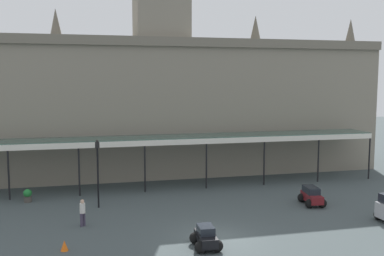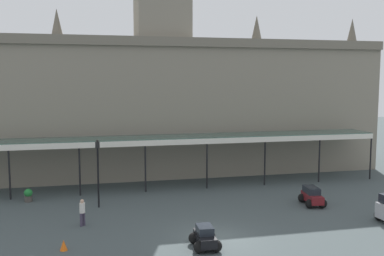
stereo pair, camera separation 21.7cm
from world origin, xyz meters
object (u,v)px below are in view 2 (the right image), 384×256
(pedestrian_near_entrance, at_px, (82,211))
(traffic_cone, at_px, (64,245))
(victorian_lamppost, at_px, (98,165))
(car_maroon_estate, at_px, (312,197))
(car_black_sedan, at_px, (205,239))
(planter_by_canopy, at_px, (28,195))

(pedestrian_near_entrance, distance_m, traffic_cone, 3.92)
(victorian_lamppost, bearing_deg, car_maroon_estate, -10.61)
(pedestrian_near_entrance, bearing_deg, victorian_lamppost, 74.90)
(pedestrian_near_entrance, bearing_deg, traffic_cone, -103.38)
(car_maroon_estate, bearing_deg, traffic_cone, -164.08)
(car_black_sedan, xyz_separation_m, pedestrian_near_entrance, (-6.40, 5.06, 0.41))
(victorian_lamppost, height_order, traffic_cone, victorian_lamppost)
(car_maroon_estate, relative_size, planter_by_canopy, 2.45)
(car_black_sedan, xyz_separation_m, car_maroon_estate, (9.48, 6.08, 0.06))
(victorian_lamppost, bearing_deg, car_black_sedan, -58.75)
(traffic_cone, bearing_deg, pedestrian_near_entrance, 76.62)
(traffic_cone, bearing_deg, car_black_sedan, -10.06)
(car_maroon_estate, relative_size, traffic_cone, 4.25)
(car_maroon_estate, height_order, pedestrian_near_entrance, pedestrian_near_entrance)
(car_black_sedan, height_order, pedestrian_near_entrance, pedestrian_near_entrance)
(car_maroon_estate, bearing_deg, pedestrian_near_entrance, -176.31)
(planter_by_canopy, bearing_deg, car_black_sedan, -47.86)
(pedestrian_near_entrance, distance_m, planter_by_canopy, 7.57)
(pedestrian_near_entrance, bearing_deg, car_black_sedan, -38.29)
(car_maroon_estate, bearing_deg, victorian_lamppost, 169.39)
(planter_by_canopy, bearing_deg, pedestrian_near_entrance, -58.20)
(car_black_sedan, xyz_separation_m, victorian_lamppost, (-5.38, 8.86, 2.47))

